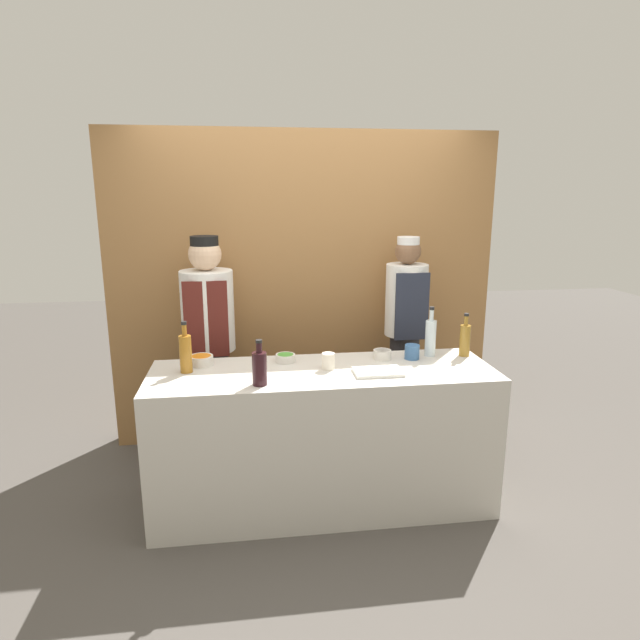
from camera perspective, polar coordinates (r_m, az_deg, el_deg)
name	(u,v)px	position (r m, az deg, el deg)	size (l,w,h in m)	color
ground_plane	(323,502)	(3.64, 0.30, -18.81)	(14.00, 14.00, 0.00)	#4C4742
cabinet_wall	(304,289)	(4.22, -1.73, 3.29)	(2.97, 0.18, 2.40)	olive
counter	(323,438)	(3.43, 0.31, -12.46)	(2.09, 0.67, 0.90)	beige
sauce_bowl_orange	(201,360)	(3.42, -12.54, -4.16)	(0.15, 0.15, 0.06)	silver
sauce_bowl_green	(285,358)	(3.41, -3.71, -4.02)	(0.13, 0.13, 0.05)	silver
sauce_bowl_white	(382,354)	(3.48, 6.66, -3.61)	(0.12, 0.12, 0.06)	silver
cutting_board	(378,372)	(3.21, 6.21, -5.52)	(0.29, 0.18, 0.02)	white
bottle_amber	(186,353)	(3.28, -14.15, -3.39)	(0.07, 0.07, 0.31)	#9E661E
bottle_vinegar	(465,339)	(3.63, 15.20, -2.00)	(0.07, 0.07, 0.29)	olive
bottle_wine	(260,367)	(3.00, -6.47, -5.04)	(0.08, 0.08, 0.26)	black
bottle_clear	(431,337)	(3.57, 11.71, -1.76)	(0.07, 0.07, 0.33)	silver
cup_blue	(412,352)	(3.50, 9.79, -3.37)	(0.10, 0.10, 0.09)	#386093
cup_cream	(328,361)	(3.25, 0.89, -4.42)	(0.08, 0.08, 0.10)	silver
chef_left	(209,342)	(3.92, -11.73, -2.36)	(0.37, 0.37, 1.65)	#28282D
chef_right	(405,335)	(4.07, 9.05, -1.63)	(0.31, 0.31, 1.63)	#28282D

